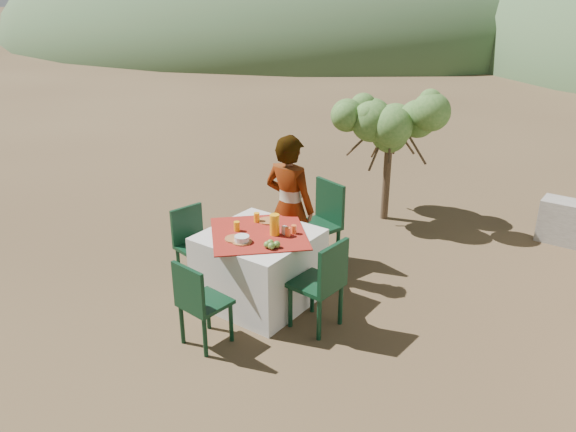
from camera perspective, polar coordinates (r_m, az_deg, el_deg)
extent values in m
plane|color=#3D2C1C|center=(6.13, -5.62, -7.51)|extent=(160.00, 160.00, 0.00)
cube|color=silver|center=(5.77, -2.93, -5.23)|extent=(1.02, 1.02, 0.75)
cube|color=maroon|center=(5.60, -3.01, -1.77)|extent=(1.30, 1.30, 0.01)
cylinder|color=black|center=(6.54, 0.51, -2.93)|extent=(0.05, 0.05, 0.49)
cylinder|color=black|center=(6.29, 2.59, -4.08)|extent=(0.05, 0.05, 0.49)
cylinder|color=black|center=(6.76, 2.98, -2.10)|extent=(0.05, 0.05, 0.49)
cylinder|color=black|center=(6.51, 5.10, -3.17)|extent=(0.05, 0.05, 0.49)
cube|color=black|center=(6.42, 2.84, -1.08)|extent=(0.57, 0.57, 0.04)
cube|color=black|center=(6.45, 4.29, 1.50)|extent=(0.45, 0.17, 0.48)
cylinder|color=black|center=(5.23, -5.81, -10.61)|extent=(0.04, 0.04, 0.42)
cylinder|color=black|center=(5.43, -8.13, -9.37)|extent=(0.04, 0.04, 0.42)
cylinder|color=black|center=(5.06, -8.44, -12.01)|extent=(0.04, 0.04, 0.42)
cylinder|color=black|center=(5.27, -10.72, -10.66)|extent=(0.04, 0.04, 0.42)
cube|color=black|center=(5.14, -8.40, -8.70)|extent=(0.42, 0.42, 0.04)
cube|color=black|center=(4.93, -10.09, -7.26)|extent=(0.39, 0.07, 0.41)
cylinder|color=black|center=(6.06, -9.46, -5.86)|extent=(0.04, 0.04, 0.41)
cylinder|color=black|center=(6.22, -7.06, -4.95)|extent=(0.04, 0.04, 0.41)
cylinder|color=black|center=(6.30, -11.06, -4.83)|extent=(0.04, 0.04, 0.41)
cylinder|color=black|center=(6.45, -8.72, -3.99)|extent=(0.04, 0.04, 0.41)
cube|color=black|center=(6.16, -9.19, -3.18)|extent=(0.46, 0.46, 0.04)
cube|color=black|center=(6.21, -10.23, -0.82)|extent=(0.11, 0.39, 0.41)
cylinder|color=black|center=(5.63, 2.48, -7.70)|extent=(0.04, 0.04, 0.45)
cylinder|color=black|center=(5.40, 0.24, -9.11)|extent=(0.04, 0.04, 0.45)
cylinder|color=black|center=(5.46, 5.36, -8.84)|extent=(0.04, 0.04, 0.45)
cylinder|color=black|center=(5.22, 3.17, -10.36)|extent=(0.04, 0.04, 0.45)
cube|color=black|center=(5.31, 2.86, -6.90)|extent=(0.45, 0.45, 0.04)
cube|color=black|center=(5.09, 4.63, -5.20)|extent=(0.07, 0.42, 0.44)
imported|color=#8C6651|center=(6.08, 0.15, 0.86)|extent=(0.61, 0.42, 1.62)
cylinder|color=#4F3D27|center=(7.82, 9.99, 3.88)|extent=(0.10, 0.10, 1.20)
sphere|color=#2F5820|center=(7.66, 10.29, 8.15)|extent=(0.52, 0.52, 0.52)
sphere|color=#2F5820|center=(7.44, 13.65, 8.49)|extent=(0.48, 0.48, 0.48)
sphere|color=#2F5820|center=(7.90, 7.78, 9.39)|extent=(0.45, 0.45, 0.45)
sphere|color=#2F5820|center=(8.00, 12.45, 9.87)|extent=(0.46, 0.46, 0.46)
sphere|color=#2F5820|center=(7.25, 9.10, 7.79)|extent=(0.41, 0.41, 0.41)
ellipsoid|color=#33502D|center=(40.33, 3.57, 18.12)|extent=(40.00, 40.00, 16.00)
cylinder|color=brown|center=(5.86, -2.05, -0.48)|extent=(0.21, 0.21, 0.01)
cylinder|color=brown|center=(5.47, -5.40, -2.31)|extent=(0.20, 0.20, 0.01)
cylinder|color=#FFA610|center=(5.84, -3.20, -0.14)|extent=(0.06, 0.06, 0.10)
cylinder|color=#FFA610|center=(5.64, -5.22, -1.04)|extent=(0.06, 0.06, 0.10)
cylinder|color=#FFA610|center=(5.51, -1.37, -0.88)|extent=(0.10, 0.10, 0.21)
cylinder|color=brown|center=(5.41, -4.69, -2.60)|extent=(0.19, 0.19, 0.01)
cylinder|color=silver|center=(5.39, -4.70, -2.29)|extent=(0.14, 0.14, 0.05)
cylinder|color=orange|center=(5.51, -0.01, -1.61)|extent=(0.05, 0.05, 0.09)
cylinder|color=orange|center=(5.56, 0.60, -1.36)|extent=(0.06, 0.06, 0.09)
cube|color=silver|center=(5.54, -0.29, -1.48)|extent=(0.07, 0.05, 0.08)
sphere|color=#567B2D|center=(5.30, -1.80, -2.75)|extent=(0.07, 0.07, 0.07)
sphere|color=#567B2D|center=(5.27, -1.15, -2.90)|extent=(0.07, 0.07, 0.07)
sphere|color=#567B2D|center=(5.24, -1.70, -3.06)|extent=(0.07, 0.07, 0.07)
sphere|color=#567B2D|center=(5.26, -2.12, -2.93)|extent=(0.07, 0.07, 0.07)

